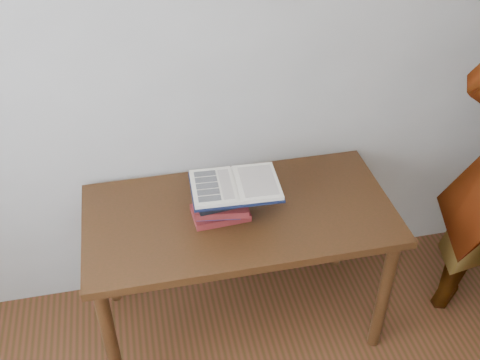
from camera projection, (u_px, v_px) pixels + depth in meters
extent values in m
cube|color=#B8B7AE|center=(195.00, 55.00, 2.36)|extent=(3.50, 0.04, 2.60)
cube|color=#3F1F0F|center=(240.00, 215.00, 2.45)|extent=(1.35, 0.67, 0.04)
cylinder|color=#3F1F0F|center=(111.00, 343.00, 2.36)|extent=(0.06, 0.06, 0.68)
cylinder|color=#3F1F0F|center=(384.00, 295.00, 2.56)|extent=(0.06, 0.06, 0.68)
cylinder|color=#3F1F0F|center=(107.00, 251.00, 2.79)|extent=(0.06, 0.06, 0.68)
cylinder|color=#3F1F0F|center=(341.00, 217.00, 2.99)|extent=(0.06, 0.06, 0.68)
cube|color=maroon|center=(220.00, 213.00, 2.41)|extent=(0.25, 0.16, 0.03)
cube|color=#19254D|center=(218.00, 207.00, 2.40)|extent=(0.21, 0.17, 0.03)
cube|color=maroon|center=(221.00, 203.00, 2.37)|extent=(0.25, 0.21, 0.03)
cube|color=black|center=(219.00, 198.00, 2.35)|extent=(0.22, 0.16, 0.03)
cube|color=#19254D|center=(222.00, 188.00, 2.35)|extent=(0.25, 0.17, 0.03)
cube|color=black|center=(235.00, 187.00, 2.33)|extent=(0.38, 0.27, 0.01)
cube|color=beige|center=(213.00, 187.00, 2.31)|extent=(0.19, 0.25, 0.02)
cube|color=beige|center=(257.00, 182.00, 2.33)|extent=(0.19, 0.25, 0.02)
cylinder|color=beige|center=(235.00, 185.00, 2.32)|extent=(0.02, 0.24, 0.01)
cube|color=black|center=(205.00, 174.00, 2.37)|extent=(0.09, 0.04, 0.00)
cube|color=black|center=(206.00, 180.00, 2.33)|extent=(0.09, 0.04, 0.00)
cube|color=black|center=(207.00, 186.00, 2.30)|extent=(0.09, 0.04, 0.00)
cube|color=black|center=(208.00, 192.00, 2.27)|extent=(0.09, 0.04, 0.00)
cube|color=black|center=(210.00, 199.00, 2.23)|extent=(0.09, 0.04, 0.00)
cube|color=beige|center=(226.00, 184.00, 2.31)|extent=(0.05, 0.20, 0.00)
cube|color=beige|center=(258.00, 180.00, 2.33)|extent=(0.15, 0.21, 0.00)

